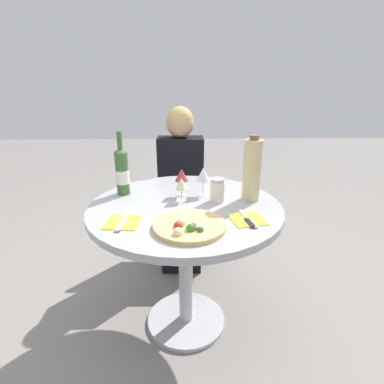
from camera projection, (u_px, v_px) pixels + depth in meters
name	position (u px, v px, depth m)	size (l,w,h in m)	color
ground_plane	(187.00, 321.00, 1.82)	(12.00, 12.00, 0.00)	gray
dining_table	(186.00, 228.00, 1.60)	(1.00, 1.00, 0.77)	#B2B2B7
chair_behind_diner	(182.00, 202.00, 2.45)	(0.37, 0.37, 0.88)	#ADADB2
seated_diner	(181.00, 194.00, 2.28)	(0.34, 0.40, 1.20)	black
pizza_large	(189.00, 226.00, 1.29)	(0.32, 0.32, 0.05)	#DBB26B
wine_bottle	(122.00, 171.00, 1.65)	(0.07, 0.07, 0.35)	#38602D
tall_carafe	(252.00, 170.00, 1.56)	(0.09, 0.09, 0.35)	tan
sugar_shaker	(218.00, 190.00, 1.57)	(0.08, 0.08, 0.13)	silver
wine_glass_front_left	(182.00, 184.00, 1.56)	(0.06, 0.06, 0.13)	silver
wine_glass_back_right	(203.00, 175.00, 1.63)	(0.07, 0.07, 0.16)	silver
wine_glass_back_left	(182.00, 175.00, 1.63)	(0.07, 0.07, 0.15)	silver
place_setting_left	(123.00, 222.00, 1.35)	(0.16, 0.19, 0.01)	yellow
place_setting_right	(248.00, 219.00, 1.38)	(0.18, 0.19, 0.01)	yellow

